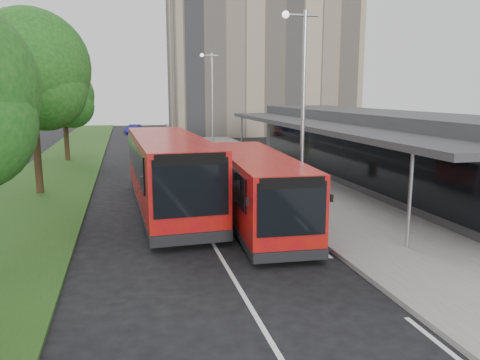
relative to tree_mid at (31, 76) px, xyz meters
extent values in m
plane|color=black|center=(7.01, -9.05, -5.83)|extent=(120.00, 120.00, 0.00)
cube|color=slate|center=(13.01, 10.95, -5.75)|extent=(5.00, 80.00, 0.15)
cube|color=#224A17|center=(0.01, 10.95, -5.78)|extent=(5.00, 80.00, 0.10)
cube|color=silver|center=(7.01, 5.95, -5.82)|extent=(0.12, 70.00, 0.01)
cube|color=silver|center=(10.31, -17.05, -5.82)|extent=(0.12, 2.00, 0.01)
cube|color=silver|center=(10.31, -11.05, -5.82)|extent=(0.12, 2.00, 0.01)
cube|color=silver|center=(10.31, -5.05, -5.82)|extent=(0.12, 2.00, 0.01)
cube|color=silver|center=(10.31, 0.95, -5.82)|extent=(0.12, 2.00, 0.01)
cube|color=silver|center=(10.31, 6.95, -5.82)|extent=(0.12, 2.00, 0.01)
cube|color=silver|center=(10.31, 12.95, -5.82)|extent=(0.12, 2.00, 0.01)
cube|color=silver|center=(10.31, 18.95, -5.82)|extent=(0.12, 2.00, 0.01)
cube|color=silver|center=(10.31, 24.95, -5.82)|extent=(0.12, 2.00, 0.01)
cube|color=silver|center=(10.31, 30.95, -5.82)|extent=(0.12, 2.00, 0.01)
cube|color=silver|center=(10.31, 36.95, -5.82)|extent=(0.12, 2.00, 0.01)
cube|color=tan|center=(21.01, 32.95, 3.17)|extent=(22.00, 12.00, 18.00)
cube|color=#2F2F31|center=(18.01, -1.05, -3.83)|extent=(5.00, 26.00, 4.00)
cube|color=black|center=(15.49, -1.05, -4.23)|extent=(0.06, 24.00, 2.20)
cube|color=#2F2F31|center=(14.21, -1.05, -2.53)|extent=(2.80, 26.00, 0.25)
cylinder|color=gray|center=(12.91, -12.05, -4.18)|extent=(0.12, 0.12, 3.30)
cylinder|color=gray|center=(12.91, 9.95, -4.18)|extent=(0.12, 0.12, 3.30)
cylinder|color=black|center=(0.01, -0.05, -3.62)|extent=(0.36, 0.36, 4.41)
sphere|color=#134713|center=(0.01, -0.05, 0.39)|extent=(5.61, 5.61, 5.61)
sphere|color=#134713|center=(0.61, -0.45, -0.61)|extent=(4.01, 4.01, 4.01)
sphere|color=#134713|center=(-0.49, 0.45, -0.31)|extent=(4.41, 4.41, 4.41)
cylinder|color=black|center=(0.01, 11.95, -4.12)|extent=(0.36, 0.36, 3.42)
sphere|color=#134713|center=(0.01, 11.95, -1.01)|extent=(4.35, 4.35, 4.35)
sphere|color=#134713|center=(0.61, 11.55, -1.78)|extent=(3.11, 3.11, 3.11)
sphere|color=#134713|center=(-0.49, 12.45, -1.55)|extent=(3.42, 3.42, 3.42)
cylinder|color=gray|center=(11.21, -7.05, -1.68)|extent=(0.16, 0.16, 8.00)
cylinder|color=gray|center=(11.01, -7.05, 2.12)|extent=(1.40, 0.10, 0.10)
sphere|color=silver|center=(10.41, -7.05, 2.12)|extent=(0.28, 0.28, 0.28)
cylinder|color=gray|center=(11.21, 12.95, -1.68)|extent=(0.16, 0.16, 8.00)
cylinder|color=gray|center=(11.01, 12.95, 2.12)|extent=(1.40, 0.10, 0.10)
sphere|color=silver|center=(10.41, 12.95, 2.12)|extent=(0.28, 0.28, 0.28)
cube|color=#A91B09|center=(9.09, -7.77, -4.31)|extent=(2.80, 9.60, 2.39)
cube|color=black|center=(9.09, -7.77, -5.48)|extent=(2.83, 9.62, 0.27)
cube|color=black|center=(8.81, -12.52, -4.07)|extent=(2.03, 0.17, 1.58)
cube|color=black|center=(9.36, -3.01, -3.93)|extent=(1.99, 0.17, 1.17)
cube|color=black|center=(7.96, -7.43, -3.88)|extent=(0.52, 8.12, 1.08)
cube|color=black|center=(10.25, -7.56, -3.88)|extent=(0.52, 8.12, 1.08)
cube|color=black|center=(8.81, -12.53, -5.47)|extent=(2.26, 0.21, 0.32)
cube|color=black|center=(8.81, -12.53, -3.30)|extent=(1.90, 0.15, 0.32)
cube|color=black|center=(7.56, -12.25, -3.84)|extent=(0.08, 0.08, 0.23)
cube|color=black|center=(10.09, -12.39, -3.84)|extent=(0.08, 0.08, 0.23)
cylinder|color=black|center=(7.96, -10.78, -5.42)|extent=(0.32, 0.83, 0.81)
cylinder|color=black|center=(9.86, -10.89, -5.42)|extent=(0.32, 0.83, 0.81)
cylinder|color=black|center=(8.32, -4.64, -5.42)|extent=(0.32, 0.83, 0.81)
cylinder|color=black|center=(10.21, -4.75, -5.42)|extent=(0.32, 0.83, 0.81)
cube|color=#A91B09|center=(6.01, -4.78, -4.04)|extent=(3.10, 11.32, 2.83)
cube|color=black|center=(6.01, -4.78, -5.42)|extent=(3.12, 11.34, 0.32)
cube|color=black|center=(6.23, -10.41, -3.74)|extent=(2.41, 0.14, 1.87)
cube|color=black|center=(5.80, 0.85, -3.58)|extent=(2.35, 0.14, 1.39)
cube|color=black|center=(4.65, -4.51, -3.53)|extent=(0.42, 9.62, 1.28)
cube|color=black|center=(7.36, -4.41, -3.53)|extent=(0.42, 9.62, 1.28)
cube|color=black|center=(6.23, -10.42, -5.40)|extent=(2.67, 0.18, 0.37)
cube|color=black|center=(6.23, -10.42, -2.83)|extent=(2.25, 0.13, 0.37)
cube|color=black|center=(4.73, -10.24, -3.47)|extent=(0.08, 0.08, 0.27)
cube|color=black|center=(7.72, -10.12, -3.47)|extent=(0.08, 0.08, 0.27)
cylinder|color=black|center=(5.03, -8.46, -5.35)|extent=(0.36, 0.97, 0.96)
cylinder|color=black|center=(7.28, -8.37, -5.35)|extent=(0.36, 0.97, 0.96)
cylinder|color=black|center=(4.75, -1.19, -5.35)|extent=(0.36, 0.97, 0.96)
cylinder|color=black|center=(7.00, -1.11, -5.35)|extent=(0.36, 0.97, 0.96)
cylinder|color=#311E14|center=(12.42, 0.10, -5.23)|extent=(0.62, 0.62, 0.89)
cylinder|color=yellow|center=(12.60, 10.11, -5.13)|extent=(0.21, 0.21, 1.10)
imported|color=#600D12|center=(8.96, 28.92, -5.29)|extent=(2.11, 3.41, 1.08)
imported|color=navy|center=(5.32, 35.17, -5.25)|extent=(2.46, 3.68, 1.15)
camera|label=1|loc=(4.31, -24.71, -0.81)|focal=35.00mm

